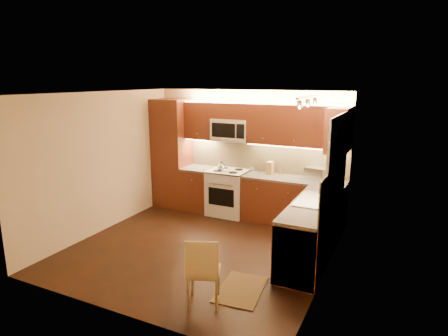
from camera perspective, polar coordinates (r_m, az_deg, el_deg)
The scene contains 37 objects.
floor at distance 6.44m, azimuth -3.40°, elevation -11.78°, with size 4.00×4.00×0.01m, color black.
ceiling at distance 5.85m, azimuth -3.74°, elevation 11.04°, with size 4.00×4.00×0.01m, color beige.
wall_back at distance 7.79m, azimuth 3.66°, elevation 2.29°, with size 4.00×0.01×2.50m, color beige.
wall_front at distance 4.47m, azimuth -16.30°, elevation -6.51°, with size 4.00×0.01×2.50m, color beige.
wall_left at distance 7.20m, azimuth -17.59°, elevation 0.80°, with size 0.01×4.00×2.50m, color beige.
wall_right at distance 5.37m, azimuth 15.44°, elevation -3.16°, with size 0.01×4.00×2.50m, color beige.
pantry at distance 8.31m, azimuth -7.76°, elevation 2.18°, with size 0.70×0.60×2.30m, color #4E2210.
base_cab_back_left at distance 8.14m, azimuth -3.71°, elevation -3.18°, with size 0.62×0.60×0.86m, color #4E2210.
counter_back_left at distance 8.02m, azimuth -3.76°, elevation -0.09°, with size 0.62×0.60×0.04m, color #3C3937.
base_cab_back_right at distance 7.39m, azimuth 10.18°, elevation -5.06°, with size 1.92×0.60×0.86m, color #4E2210.
counter_back_right at distance 7.27m, azimuth 10.33°, elevation -1.68°, with size 1.92×0.60×0.04m, color #3C3937.
base_cab_right at distance 6.06m, azimuth 12.86°, elevation -9.33°, with size 0.60×2.00×0.86m, color #4E2210.
counter_right at distance 5.90m, azimuth 13.08°, elevation -5.29°, with size 0.60×2.00×0.04m, color #3C3937.
dishwasher at distance 5.43m, azimuth 11.13°, elevation -11.96°, with size 0.58×0.60×0.84m, color silver.
backsplash_back at distance 7.67m, azimuth 6.04°, elevation 1.69°, with size 3.30×0.02×0.60m, color tan.
backsplash_right at distance 5.76m, azimuth 16.05°, elevation -2.60°, with size 0.02×2.00×0.60m, color tan.
upper_cab_back_left at distance 7.96m, azimuth -3.42°, elevation 7.08°, with size 0.62×0.35×0.75m, color #4E2210.
upper_cab_back_right at distance 7.20m, azimuth 10.92°, elevation 6.23°, with size 1.92×0.35×0.75m, color #4E2210.
upper_cab_bridge at distance 7.63m, azimuth 1.14°, elevation 8.50°, with size 0.76×0.35×0.31m, color #4E2210.
upper_cab_right_corner at distance 6.63m, azimuth 16.54°, elevation 5.34°, with size 0.35×0.50×0.75m, color #4E2210.
stove at distance 7.80m, azimuth 0.62°, elevation -3.64°, with size 0.76×0.65×0.92m, color silver, non-canonical shape.
microwave at distance 7.66m, azimuth 1.08°, elevation 5.69°, with size 0.76×0.38×0.44m, color silver, non-canonical shape.
window_frame at distance 5.81m, azimuth 16.51°, elevation 1.57°, with size 0.03×1.44×1.24m, color silver.
window_blinds at distance 5.82m, azimuth 16.32°, elevation 1.59°, with size 0.02×1.36×1.16m, color silver.
sink at distance 6.02m, azimuth 13.45°, elevation -4.01°, with size 0.52×0.86×0.15m, color silver, non-canonical shape.
faucet at distance 5.96m, azimuth 15.18°, elevation -3.52°, with size 0.20×0.04×0.30m, color silver, non-canonical shape.
track_light_bar at distance 5.65m, azimuth 12.41°, elevation 10.29°, with size 0.04×1.20×0.03m, color silver.
kettle at distance 7.63m, azimuth -0.41°, elevation 0.29°, with size 0.16×0.16×0.19m, color silver, non-canonical shape.
toaster_oven at distance 7.26m, azimuth 13.60°, elevation -0.76°, with size 0.38×0.29×0.23m, color silver.
knife_block at distance 7.50m, azimuth 6.85°, elevation 0.03°, with size 0.11×0.18×0.25m, color olive.
spice_jar_a at distance 7.68m, azimuth 4.44°, elevation -0.18°, with size 0.04×0.04×0.10m, color silver.
spice_jar_b at distance 7.68m, azimuth 5.43°, elevation -0.22°, with size 0.05×0.05×0.09m, color brown.
spice_jar_c at distance 7.70m, azimuth 4.26°, elevation -0.16°, with size 0.05×0.05×0.09m, color silver.
spice_jar_d at distance 7.51m, azimuth 8.33°, elevation -0.55°, with size 0.04×0.04×0.10m, color brown.
soap_bottle at distance 6.57m, azimuth 16.00°, elevation -2.41°, with size 0.10×0.10×0.22m, color silver.
rug at distance 5.29m, azimuth 2.55°, elevation -17.61°, with size 0.56×0.84×0.01m, color black.
dining_chair at distance 4.83m, azimuth -3.07°, elevation -14.87°, with size 0.39×0.39×0.89m, color olive, non-canonical shape.
Camera 1 is at (2.88, -5.09, 2.71)m, focal length 30.73 mm.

